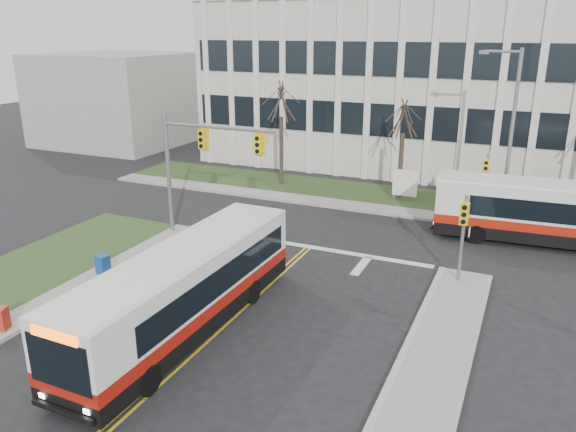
# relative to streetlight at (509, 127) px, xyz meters

# --- Properties ---
(ground) EXTENTS (120.00, 120.00, 0.00)m
(ground) POSITION_rel_streetlight_xyz_m (-8.03, -16.20, -5.19)
(ground) COLOR black
(ground) RESTS_ON ground
(sidewalk_cross) EXTENTS (44.00, 1.60, 0.14)m
(sidewalk_cross) POSITION_rel_streetlight_xyz_m (-3.03, -1.00, -5.12)
(sidewalk_cross) COLOR #9E9B93
(sidewalk_cross) RESTS_ON ground
(building_lawn) EXTENTS (44.00, 5.00, 0.12)m
(building_lawn) POSITION_rel_streetlight_xyz_m (-3.03, 1.80, -5.13)
(building_lawn) COLOR #2A471E
(building_lawn) RESTS_ON ground
(office_building) EXTENTS (40.00, 16.00, 12.00)m
(office_building) POSITION_rel_streetlight_xyz_m (-3.03, 13.80, 0.81)
(office_building) COLOR beige
(office_building) RESTS_ON ground
(building_annex) EXTENTS (12.00, 12.00, 8.00)m
(building_annex) POSITION_rel_streetlight_xyz_m (-34.03, 9.80, -1.19)
(building_annex) COLOR #9E9B93
(building_annex) RESTS_ON ground
(mast_arm_signal) EXTENTS (6.11, 0.38, 6.20)m
(mast_arm_signal) POSITION_rel_streetlight_xyz_m (-13.65, -9.04, -0.94)
(mast_arm_signal) COLOR slate
(mast_arm_signal) RESTS_ON ground
(signal_pole_near) EXTENTS (0.34, 0.39, 3.80)m
(signal_pole_near) POSITION_rel_streetlight_xyz_m (-0.83, -9.30, -2.69)
(signal_pole_near) COLOR slate
(signal_pole_near) RESTS_ON ground
(signal_pole_far) EXTENTS (0.34, 0.39, 3.80)m
(signal_pole_far) POSITION_rel_streetlight_xyz_m (-0.83, -0.80, -2.69)
(signal_pole_far) COLOR slate
(signal_pole_far) RESTS_ON ground
(streetlight) EXTENTS (2.15, 0.25, 9.20)m
(streetlight) POSITION_rel_streetlight_xyz_m (0.00, 0.00, 0.00)
(streetlight) COLOR slate
(streetlight) RESTS_ON ground
(directory_sign) EXTENTS (1.50, 0.12, 2.00)m
(directory_sign) POSITION_rel_streetlight_xyz_m (-5.53, 1.30, -4.02)
(directory_sign) COLOR slate
(directory_sign) RESTS_ON ground
(tree_left) EXTENTS (1.80, 1.80, 7.70)m
(tree_left) POSITION_rel_streetlight_xyz_m (-14.03, 1.80, 0.32)
(tree_left) COLOR #42352B
(tree_left) RESTS_ON ground
(tree_mid) EXTENTS (1.80, 1.80, 6.82)m
(tree_mid) POSITION_rel_streetlight_xyz_m (-6.03, 2.00, -0.31)
(tree_mid) COLOR #42352B
(tree_mid) RESTS_ON ground
(bus_main) EXTENTS (2.59, 11.20, 2.98)m
(bus_main) POSITION_rel_streetlight_xyz_m (-9.00, -17.10, -3.71)
(bus_main) COLOR silver
(bus_main) RESTS_ON ground
(bus_cross) EXTENTS (11.45, 3.19, 3.02)m
(bus_cross) POSITION_rel_streetlight_xyz_m (2.80, -2.82, -3.69)
(bus_cross) COLOR silver
(bus_cross) RESTS_ON ground
(newspaper_box_blue) EXTENTS (0.57, 0.53, 0.95)m
(newspaper_box_blue) POSITION_rel_streetlight_xyz_m (-14.83, -14.75, -4.72)
(newspaper_box_blue) COLOR navy
(newspaper_box_blue) RESTS_ON ground
(newspaper_box_red) EXTENTS (0.62, 0.59, 0.95)m
(newspaper_box_red) POSITION_rel_streetlight_xyz_m (-14.83, -19.91, -4.72)
(newspaper_box_red) COLOR #A32515
(newspaper_box_red) RESTS_ON ground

